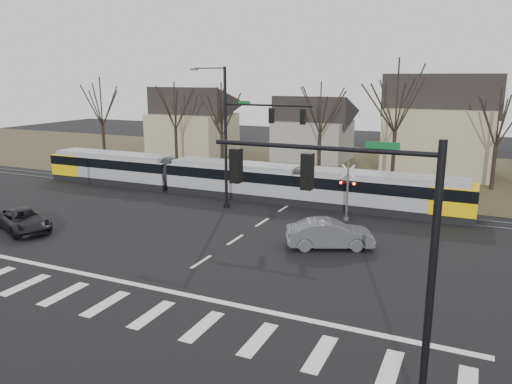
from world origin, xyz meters
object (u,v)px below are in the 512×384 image
at_px(suv, 23,220).
at_px(tram, 233,178).
at_px(sedan, 330,234).
at_px(rail_crossing_signal, 347,193).

bearing_deg(suv, tram, -6.29).
bearing_deg(tram, sedan, -40.02).
relative_size(tram, sedan, 7.09).
bearing_deg(sedan, rail_crossing_signal, -19.91).
relative_size(tram, rail_crossing_signal, 9.17).
distance_m(sedan, rail_crossing_signal, 5.92).
xyz_separation_m(suv, rail_crossing_signal, (18.01, 10.69, 1.20)).
distance_m(tram, suv, 15.96).
height_order(sedan, suv, sedan).
relative_size(suv, rail_crossing_signal, 1.36).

